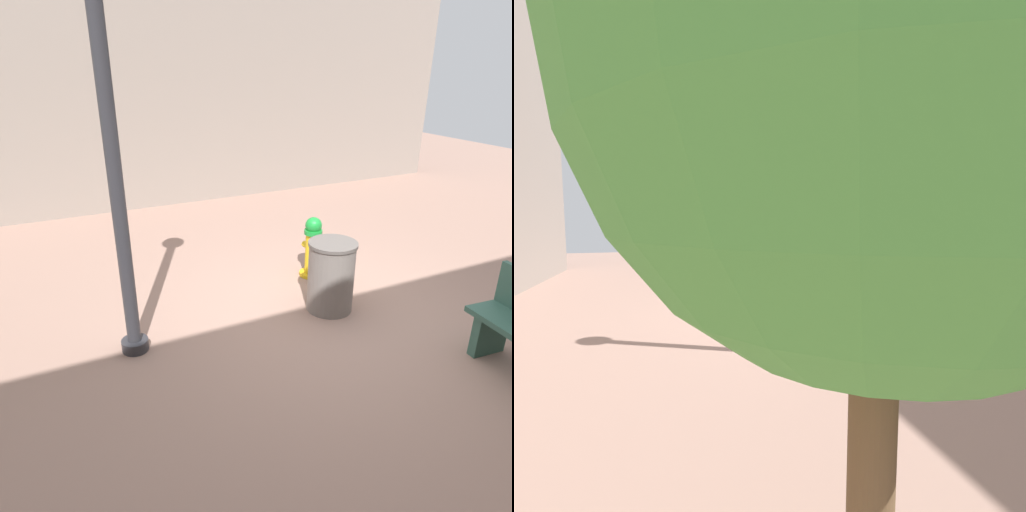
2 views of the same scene
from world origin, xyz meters
The scene contains 6 objects.
ground_plane centered at (0.00, 0.00, 0.00)m, with size 23.40×23.40×0.00m, color #9E7A6B.
fire_hydrant centered at (1.22, -0.39, 0.43)m, with size 0.42×0.40×0.86m.
bench_near centered at (-1.87, -1.03, 0.50)m, with size 1.75×0.60×0.95m.
planter_tree centered at (1.77, 5.64, 1.65)m, with size 1.25×1.25×2.54m.
street_lamp centered at (0.46, 2.26, 2.28)m, with size 0.36×0.36×3.66m.
trash_bin centered at (0.31, -0.07, 0.44)m, with size 0.58×0.58×0.87m.
Camera 2 is at (2.18, 6.40, 1.63)m, focal length 27.66 mm.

